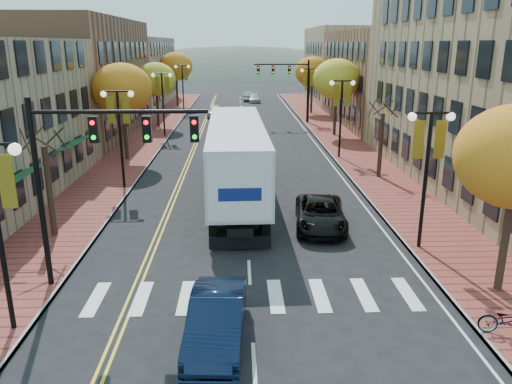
{
  "coord_description": "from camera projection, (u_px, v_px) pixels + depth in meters",
  "views": [
    {
      "loc": [
        -0.38,
        -14.05,
        8.72
      ],
      "look_at": [
        0.4,
        7.74,
        2.2
      ],
      "focal_mm": 35.0,
      "sensor_mm": 36.0,
      "label": 1
    }
  ],
  "objects": [
    {
      "name": "black_suv",
      "position": [
        320.0,
        214.0,
        24.39
      ],
      "size": [
        2.87,
        5.34,
        1.43
      ],
      "primitive_type": "imported",
      "rotation": [
        0.0,
        0.0,
        -0.1
      ],
      "color": "black",
      "rests_on": "ground"
    },
    {
      "name": "ground",
      "position": [
        252.0,
        327.0,
        15.97
      ],
      "size": [
        200.0,
        200.0,
        0.0
      ],
      "primitive_type": "plane",
      "color": "black",
      "rests_on": "ground"
    },
    {
      "name": "building_left_mid",
      "position": [
        66.0,
        78.0,
        48.28
      ],
      "size": [
        12.0,
        24.0,
        11.0
      ],
      "primitive_type": "cube",
      "color": "brown",
      "rests_on": "ground"
    },
    {
      "name": "car_far_silver",
      "position": [
        254.0,
        98.0,
        76.48
      ],
      "size": [
        1.75,
        4.26,
        1.23
      ],
      "primitive_type": "imported",
      "rotation": [
        0.0,
        0.0,
        -0.0
      ],
      "color": "#B3B2BA",
      "rests_on": "ground"
    },
    {
      "name": "bicycle",
      "position": [
        509.0,
        320.0,
        15.19
      ],
      "size": [
        1.85,
        0.97,
        0.93
      ],
      "primitive_type": "imported",
      "rotation": [
        0.0,
        0.0,
        1.36
      ],
      "color": "gray",
      "rests_on": "sidewalk_right"
    },
    {
      "name": "tree_right_b",
      "position": [
        381.0,
        145.0,
        32.87
      ],
      "size": [
        0.28,
        0.28,
        4.2
      ],
      "color": "#382619",
      "rests_on": "sidewalk_right"
    },
    {
      "name": "car_far_white",
      "position": [
        215.0,
        111.0,
        61.33
      ],
      "size": [
        1.89,
        4.37,
        1.47
      ],
      "primitive_type": "imported",
      "rotation": [
        0.0,
        0.0,
        -0.04
      ],
      "color": "silver",
      "rests_on": "ground"
    },
    {
      "name": "semi_truck",
      "position": [
        236.0,
        152.0,
        29.12
      ],
      "size": [
        3.27,
        18.13,
        4.52
      ],
      "rotation": [
        0.0,
        0.0,
        0.02
      ],
      "color": "black",
      "rests_on": "ground"
    },
    {
      "name": "tree_left_c",
      "position": [
        156.0,
        79.0,
        52.51
      ],
      "size": [
        4.16,
        4.16,
        6.69
      ],
      "color": "#382619",
      "rests_on": "sidewalk_left"
    },
    {
      "name": "traffic_mast_far",
      "position": [
        291.0,
        79.0,
        54.96
      ],
      "size": [
        6.1,
        0.34,
        7.0
      ],
      "color": "black",
      "rests_on": "ground"
    },
    {
      "name": "building_right_far",
      "position": [
        361.0,
        65.0,
        76.3
      ],
      "size": [
        15.0,
        20.0,
        11.0
      ],
      "primitive_type": "cube",
      "color": "#9E8966",
      "rests_on": "ground"
    },
    {
      "name": "lamp_right_a",
      "position": [
        428.0,
        154.0,
        20.74
      ],
      "size": [
        1.96,
        0.36,
        6.05
      ],
      "color": "black",
      "rests_on": "ground"
    },
    {
      "name": "lamp_left_d",
      "position": [
        183.0,
        79.0,
        64.27
      ],
      "size": [
        1.96,
        0.36,
        6.05
      ],
      "color": "black",
      "rests_on": "ground"
    },
    {
      "name": "tree_right_c",
      "position": [
        337.0,
        79.0,
        47.27
      ],
      "size": [
        4.48,
        4.48,
        7.21
      ],
      "color": "#382619",
      "rests_on": "sidewalk_right"
    },
    {
      "name": "traffic_mast_near",
      "position": [
        91.0,
        158.0,
        17.24
      ],
      "size": [
        6.1,
        0.35,
        7.0
      ],
      "color": "black",
      "rests_on": "ground"
    },
    {
      "name": "tree_left_a",
      "position": [
        50.0,
        191.0,
        22.67
      ],
      "size": [
        0.28,
        0.28,
        4.2
      ],
      "color": "#382619",
      "rests_on": "sidewalk_left"
    },
    {
      "name": "car_far_oncoming",
      "position": [
        249.0,
        96.0,
        78.74
      ],
      "size": [
        2.0,
        4.41,
        1.4
      ],
      "primitive_type": "imported",
      "rotation": [
        0.0,
        0.0,
        3.02
      ],
      "color": "#ABAAB2",
      "rests_on": "ground"
    },
    {
      "name": "lamp_left_b",
      "position": [
        119.0,
        120.0,
        29.8
      ],
      "size": [
        1.96,
        0.36,
        6.05
      ],
      "color": "black",
      "rests_on": "ground"
    },
    {
      "name": "lamp_right_b",
      "position": [
        341.0,
        104.0,
        37.97
      ],
      "size": [
        1.96,
        0.36,
        6.05
      ],
      "color": "black",
      "rests_on": "ground"
    },
    {
      "name": "sidewalk_left",
      "position": [
        147.0,
        139.0,
        46.75
      ],
      "size": [
        4.0,
        85.0,
        0.15
      ],
      "primitive_type": "cube",
      "color": "brown",
      "rests_on": "ground"
    },
    {
      "name": "tree_left_b",
      "position": [
        122.0,
        89.0,
        37.08
      ],
      "size": [
        4.48,
        4.48,
        7.21
      ],
      "color": "#382619",
      "rests_on": "sidewalk_left"
    },
    {
      "name": "lamp_left_c",
      "position": [
        163.0,
        92.0,
        47.03
      ],
      "size": [
        1.96,
        0.36,
        6.05
      ],
      "color": "black",
      "rests_on": "ground"
    },
    {
      "name": "lamp_right_c",
      "position": [
        309.0,
        85.0,
        55.21
      ],
      "size": [
        1.96,
        0.36,
        6.05
      ],
      "color": "black",
      "rests_on": "ground"
    },
    {
      "name": "sidewalk_right",
      "position": [
        337.0,
        138.0,
        47.37
      ],
      "size": [
        4.0,
        85.0,
        0.15
      ],
      "primitive_type": "cube",
      "color": "brown",
      "rests_on": "ground"
    },
    {
      "name": "navy_sedan",
      "position": [
        217.0,
        320.0,
        14.94
      ],
      "size": [
        1.86,
        4.69,
        1.52
      ],
      "primitive_type": "imported",
      "rotation": [
        0.0,
        0.0,
        -0.05
      ],
      "color": "black",
      "rests_on": "ground"
    },
    {
      "name": "building_left_far",
      "position": [
        123.0,
        72.0,
        72.43
      ],
      "size": [
        12.0,
        26.0,
        9.5
      ],
      "primitive_type": "cube",
      "color": "#9E8966",
      "rests_on": "ground"
    },
    {
      "name": "tree_right_d",
      "position": [
        312.0,
        72.0,
        62.63
      ],
      "size": [
        4.35,
        4.35,
        7.0
      ],
      "color": "#382619",
      "rests_on": "sidewalk_right"
    },
    {
      "name": "building_right_mid",
      "position": [
        408.0,
        78.0,
        55.38
      ],
      "size": [
        15.0,
        24.0,
        10.0
      ],
      "primitive_type": "cube",
      "color": "brown",
      "rests_on": "ground"
    },
    {
      "name": "tree_left_d",
      "position": [
        176.0,
        66.0,
        69.59
      ],
      "size": [
        4.61,
        4.61,
        7.42
      ],
      "color": "#382619",
      "rests_on": "sidewalk_left"
    }
  ]
}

